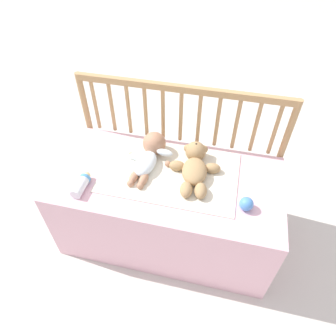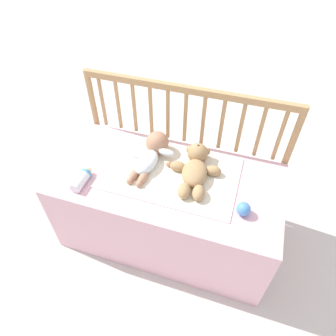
{
  "view_description": "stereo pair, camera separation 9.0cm",
  "coord_description": "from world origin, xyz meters",
  "px_view_note": "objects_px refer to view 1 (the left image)",
  "views": [
    {
      "loc": [
        0.25,
        -1.04,
        1.66
      ],
      "look_at": [
        0.0,
        0.01,
        0.57
      ],
      "focal_mm": 32.0,
      "sensor_mm": 36.0,
      "label": 1
    },
    {
      "loc": [
        0.34,
        -1.02,
        1.66
      ],
      "look_at": [
        0.0,
        0.01,
        0.57
      ],
      "focal_mm": 32.0,
      "sensor_mm": 36.0,
      "label": 2
    }
  ],
  "objects_px": {
    "teddy_bear": "(195,166)",
    "baby": "(150,154)",
    "baby_bottle": "(82,184)",
    "toy_ball": "(246,204)"
  },
  "relations": [
    {
      "from": "baby",
      "to": "baby_bottle",
      "type": "relative_size",
      "value": 2.35
    },
    {
      "from": "baby_bottle",
      "to": "toy_ball",
      "type": "bearing_deg",
      "value": 4.14
    },
    {
      "from": "toy_ball",
      "to": "baby_bottle",
      "type": "xyz_separation_m",
      "value": [
        -0.81,
        -0.06,
        -0.01
      ]
    },
    {
      "from": "teddy_bear",
      "to": "baby",
      "type": "distance_m",
      "value": 0.26
    },
    {
      "from": "baby_bottle",
      "to": "teddy_bear",
      "type": "bearing_deg",
      "value": 24.34
    },
    {
      "from": "toy_ball",
      "to": "teddy_bear",
      "type": "bearing_deg",
      "value": 146.65
    },
    {
      "from": "toy_ball",
      "to": "baby_bottle",
      "type": "bearing_deg",
      "value": -175.86
    },
    {
      "from": "teddy_bear",
      "to": "baby_bottle",
      "type": "height_order",
      "value": "teddy_bear"
    },
    {
      "from": "baby",
      "to": "teddy_bear",
      "type": "bearing_deg",
      "value": -6.59
    },
    {
      "from": "teddy_bear",
      "to": "baby_bottle",
      "type": "xyz_separation_m",
      "value": [
        -0.53,
        -0.24,
        -0.02
      ]
    }
  ]
}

